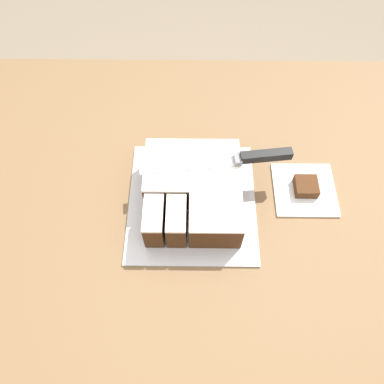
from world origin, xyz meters
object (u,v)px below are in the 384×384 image
object	(u,v)px
cake	(193,191)
knife	(246,158)
cake_board	(192,202)
brownie	(306,186)

from	to	relation	value
cake	knife	size ratio (longest dim) A/B	0.69
cake_board	brownie	bearing A→B (deg)	7.49
cake_board	cake	world-z (taller)	cake
knife	brownie	bearing A→B (deg)	164.12
cake	knife	distance (m)	0.15
cake_board	knife	distance (m)	0.17
cake	brownie	bearing A→B (deg)	6.96
brownie	cake_board	bearing A→B (deg)	-172.51
cake_board	cake	bearing A→B (deg)	47.11
cake_board	brownie	world-z (taller)	brownie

